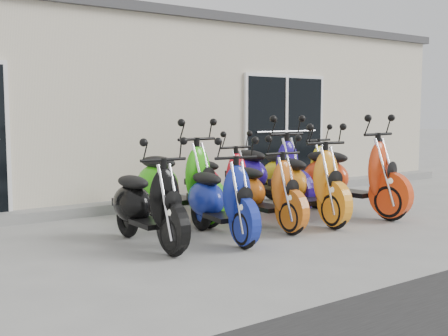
{
  "coord_description": "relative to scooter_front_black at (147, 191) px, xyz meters",
  "views": [
    {
      "loc": [
        -4.82,
        -6.18,
        1.59
      ],
      "look_at": [
        0.0,
        0.6,
        0.75
      ],
      "focal_mm": 45.0,
      "sensor_mm": 36.0,
      "label": 1
    }
  ],
  "objects": [
    {
      "name": "scooter_back_yellow",
      "position": [
        3.52,
        1.2,
        0.04
      ],
      "size": [
        0.88,
        1.94,
        1.39
      ],
      "primitive_type": null,
      "rotation": [
        0.0,
        0.0,
        0.11
      ],
      "color": "yellow",
      "rests_on": "ground"
    },
    {
      "name": "scooter_back_blue",
      "position": [
        2.73,
        1.09,
        0.12
      ],
      "size": [
        0.78,
        2.09,
        1.54
      ],
      "primitive_type": null,
      "rotation": [
        0.0,
        0.0,
        0.01
      ],
      "color": "#21108B",
      "rests_on": "ground"
    },
    {
      "name": "scooter_front_orange_b",
      "position": [
        2.6,
        0.03,
        0.06
      ],
      "size": [
        1.0,
        2.03,
        1.43
      ],
      "primitive_type": null,
      "rotation": [
        0.0,
        0.0,
        -0.15
      ],
      "color": "orange",
      "rests_on": "ground"
    },
    {
      "name": "building",
      "position": [
        1.77,
        5.53,
        0.95
      ],
      "size": [
        14.0,
        6.0,
        3.2
      ],
      "primitive_type": "cube",
      "color": "beige",
      "rests_on": "ground"
    },
    {
      "name": "scooter_back_red",
      "position": [
        1.91,
        1.25,
        0.0
      ],
      "size": [
        0.73,
        1.8,
        1.31
      ],
      "primitive_type": null,
      "rotation": [
        0.0,
        0.0,
        0.05
      ],
      "color": "red",
      "rests_on": "ground"
    },
    {
      "name": "ground",
      "position": [
        1.77,
        0.33,
        -0.65
      ],
      "size": [
        80.0,
        80.0,
        0.0
      ],
      "primitive_type": "plane",
      "color": "gray",
      "rests_on": "ground"
    },
    {
      "name": "scooter_front_blue",
      "position": [
        0.92,
        -0.18,
        -0.0
      ],
      "size": [
        0.85,
        1.82,
        1.3
      ],
      "primitive_type": null,
      "rotation": [
        0.0,
        0.0,
        -0.13
      ],
      "color": "navy",
      "rests_on": "ground"
    },
    {
      "name": "scooter_back_green",
      "position": [
        1.06,
        1.12,
        0.1
      ],
      "size": [
        1.0,
        2.11,
        1.5
      ],
      "primitive_type": null,
      "rotation": [
        0.0,
        0.0,
        0.13
      ],
      "color": "#38CC16",
      "rests_on": "ground"
    },
    {
      "name": "scooter_front_orange_a",
      "position": [
        1.81,
        0.05,
        -0.01
      ],
      "size": [
        0.7,
        1.77,
        1.29
      ],
      "primitive_type": null,
      "rotation": [
        0.0,
        0.0,
        -0.03
      ],
      "color": "#D26217",
      "rests_on": "ground"
    },
    {
      "name": "scooter_front_red",
      "position": [
        3.53,
        0.03,
        0.12
      ],
      "size": [
        0.97,
        2.17,
        1.56
      ],
      "primitive_type": null,
      "rotation": [
        0.0,
        0.0,
        0.1
      ],
      "color": "red",
      "rests_on": "ground"
    },
    {
      "name": "roof_cap",
      "position": [
        1.77,
        5.53,
        2.63
      ],
      "size": [
        14.2,
        6.2,
        0.16
      ],
      "primitive_type": "cube",
      "color": "#3F3F42",
      "rests_on": "building"
    },
    {
      "name": "door_right",
      "position": [
        4.37,
        2.5,
        0.61
      ],
      "size": [
        2.02,
        0.08,
        2.22
      ],
      "primitive_type": "cube",
      "color": "black",
      "rests_on": "front_step"
    },
    {
      "name": "scooter_front_black",
      "position": [
        0.0,
        0.0,
        0.0
      ],
      "size": [
        0.66,
        1.78,
        1.31
      ],
      "primitive_type": null,
      "rotation": [
        0.0,
        0.0,
        -0.01
      ],
      "color": "black",
      "rests_on": "ground"
    },
    {
      "name": "front_step",
      "position": [
        1.77,
        2.35,
        -0.58
      ],
      "size": [
        14.0,
        0.4,
        0.15
      ],
      "primitive_type": "cube",
      "color": "gray",
      "rests_on": "ground"
    }
  ]
}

